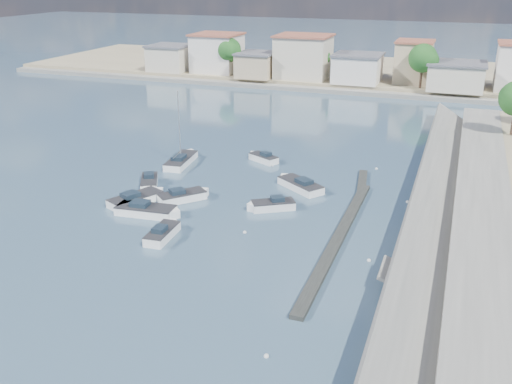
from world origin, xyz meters
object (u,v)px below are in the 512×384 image
motorboat_f (263,158)px  motorboat_g (149,183)px  motorboat_a (163,233)px  motorboat_c (299,185)px  motorboat_e (138,199)px  motorboat_b (184,196)px  motorboat_h (149,211)px  sailboat (182,160)px  motorboat_d (271,206)px

motorboat_f → motorboat_g: 14.91m
motorboat_a → motorboat_g: bearing=125.4°
motorboat_c → motorboat_e: (-13.88, -9.26, -0.00)m
motorboat_a → motorboat_e: bearing=135.3°
motorboat_e → motorboat_f: bearing=66.4°
motorboat_b → motorboat_h: same height
motorboat_f → sailboat: 9.66m
motorboat_c → sailboat: sailboat is taller
motorboat_h → motorboat_g: bearing=119.7°
motorboat_b → motorboat_d: 8.94m
motorboat_d → motorboat_g: 14.20m
motorboat_e → motorboat_c: bearing=33.7°
motorboat_e → motorboat_d: bearing=12.5°
motorboat_e → motorboat_a: bearing=-44.7°
motorboat_f → motorboat_g: size_ratio=0.87×
sailboat → motorboat_g: bearing=-87.9°
motorboat_b → motorboat_e: same height
motorboat_a → motorboat_e: same height
motorboat_a → motorboat_f: same height
motorboat_b → motorboat_c: same height
motorboat_d → motorboat_h: (-10.36, -5.17, 0.00)m
motorboat_b → motorboat_g: bearing=158.0°
motorboat_c → motorboat_e: same height
motorboat_e → motorboat_g: size_ratio=1.26×
motorboat_c → sailboat: 15.73m
motorboat_g → motorboat_e: bearing=-74.3°
motorboat_e → motorboat_f: same height
motorboat_b → motorboat_d: size_ratio=1.09×
motorboat_c → motorboat_f: size_ratio=1.37×
motorboat_b → motorboat_f: size_ratio=1.16×
motorboat_e → motorboat_f: size_ratio=1.45×
motorboat_c → motorboat_f: bearing=132.3°
motorboat_a → motorboat_c: bearing=63.3°
motorboat_a → motorboat_h: size_ratio=0.75×
motorboat_f → motorboat_e: bearing=-113.6°
sailboat → motorboat_d: bearing=-33.7°
motorboat_g → motorboat_b: bearing=-22.0°
motorboat_a → motorboat_b: 8.57m
motorboat_a → motorboat_h: bearing=133.6°
motorboat_f → motorboat_h: size_ratio=0.65×
motorboat_a → motorboat_f: size_ratio=1.15×
motorboat_g → sailboat: sailboat is taller
motorboat_h → motorboat_f: bearing=76.1°
motorboat_b → motorboat_f: (3.23, 14.39, 0.00)m
motorboat_b → sailboat: size_ratio=0.53×
motorboat_c → motorboat_h: 16.20m
motorboat_a → motorboat_e: size_ratio=0.79×
sailboat → motorboat_c: bearing=-11.8°
motorboat_e → motorboat_g: 4.45m
motorboat_h → sailboat: sailboat is taller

